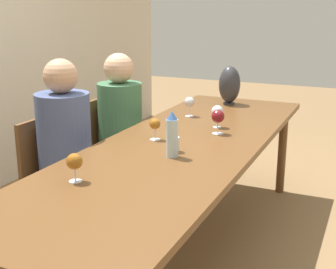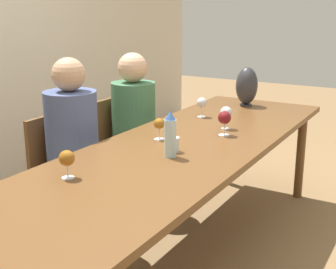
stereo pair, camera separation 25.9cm
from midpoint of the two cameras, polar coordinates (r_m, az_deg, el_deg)
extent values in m
plane|color=olive|center=(3.08, -1.10, -14.96)|extent=(14.00, 14.00, 0.00)
cube|color=brown|center=(2.77, -1.18, -1.54)|extent=(2.96, 0.91, 0.04)
cylinder|color=brown|center=(4.03, 11.97, -2.07)|extent=(0.07, 0.07, 0.73)
cylinder|color=brown|center=(4.23, 2.57, -0.91)|extent=(0.07, 0.07, 0.73)
cylinder|color=#ADCCD6|center=(2.50, -2.47, -0.51)|extent=(0.07, 0.07, 0.21)
cone|color=#33599E|center=(2.47, -2.51, 2.32)|extent=(0.06, 0.06, 0.05)
cylinder|color=silver|center=(2.61, -2.13, -1.25)|extent=(0.06, 0.06, 0.08)
cylinder|color=#2D2D33|center=(3.88, 5.55, 3.78)|extent=(0.10, 0.10, 0.01)
ellipsoid|color=#2D2D33|center=(3.85, 5.61, 6.08)|extent=(0.18, 0.18, 0.30)
cylinder|color=silver|center=(3.14, 3.64, 0.87)|extent=(0.06, 0.06, 0.00)
cylinder|color=silver|center=(3.13, 3.65, 1.56)|extent=(0.01, 0.01, 0.07)
sphere|color=silver|center=(3.11, 3.68, 2.83)|extent=(0.08, 0.08, 0.08)
cylinder|color=silver|center=(2.98, 3.59, 0.09)|extent=(0.07, 0.07, 0.00)
cylinder|color=silver|center=(2.97, 3.60, 0.82)|extent=(0.01, 0.01, 0.08)
sphere|color=maroon|center=(2.95, 3.63, 2.19)|extent=(0.08, 0.08, 0.08)
cylinder|color=silver|center=(3.44, 0.47, 2.24)|extent=(0.06, 0.06, 0.00)
cylinder|color=silver|center=(3.44, 0.47, 2.85)|extent=(0.01, 0.01, 0.07)
sphere|color=silver|center=(3.42, 0.47, 3.96)|extent=(0.07, 0.07, 0.07)
cylinder|color=silver|center=(2.85, -4.18, -0.64)|extent=(0.07, 0.07, 0.00)
cylinder|color=silver|center=(2.84, -4.20, 0.05)|extent=(0.01, 0.01, 0.07)
sphere|color=#995B19|center=(2.83, -4.22, 1.27)|extent=(0.07, 0.07, 0.07)
cylinder|color=silver|center=(2.25, -14.48, -5.59)|extent=(0.06, 0.06, 0.00)
cylinder|color=silver|center=(2.24, -14.54, -4.81)|extent=(0.01, 0.01, 0.06)
sphere|color=#995B19|center=(2.22, -14.65, -3.25)|extent=(0.08, 0.08, 0.08)
cube|color=brown|center=(3.11, -14.55, -6.07)|extent=(0.44, 0.44, 0.04)
cube|color=brown|center=(3.17, -17.65, -1.69)|extent=(0.40, 0.03, 0.40)
cylinder|color=brown|center=(2.96, -13.64, -12.05)|extent=(0.04, 0.04, 0.42)
cylinder|color=brown|center=(3.24, -9.49, -9.35)|extent=(0.04, 0.04, 0.42)
cylinder|color=brown|center=(3.19, -19.13, -10.40)|extent=(0.04, 0.04, 0.42)
cylinder|color=brown|center=(3.45, -14.80, -8.06)|extent=(0.04, 0.04, 0.42)
cube|color=brown|center=(3.64, -7.77, -2.51)|extent=(0.44, 0.44, 0.04)
cube|color=brown|center=(3.69, -10.53, 1.19)|extent=(0.40, 0.03, 0.40)
cylinder|color=brown|center=(3.48, -6.61, -7.43)|extent=(0.04, 0.04, 0.42)
cylinder|color=brown|center=(3.78, -3.65, -5.41)|extent=(0.04, 0.04, 0.42)
cylinder|color=brown|center=(3.67, -11.74, -6.36)|extent=(0.04, 0.04, 0.42)
cylinder|color=brown|center=(3.97, -8.53, -4.54)|extent=(0.04, 0.04, 0.42)
cube|color=#2D2D38|center=(3.16, -13.45, -9.81)|extent=(0.25, 0.18, 0.46)
cylinder|color=#475684|center=(3.02, -14.95, -0.57)|extent=(0.33, 0.33, 0.58)
sphere|color=tan|center=(2.93, -15.49, 6.87)|extent=(0.21, 0.21, 0.21)
cube|color=#2D2D38|center=(3.68, -6.87, -5.75)|extent=(0.25, 0.18, 0.46)
cylinder|color=#3D704C|center=(3.56, -7.93, 1.92)|extent=(0.33, 0.33, 0.54)
sphere|color=#D6A884|center=(3.49, -8.17, 8.00)|extent=(0.22, 0.22, 0.22)
camera|label=1|loc=(0.13, -92.86, -0.80)|focal=50.00mm
camera|label=2|loc=(0.13, 87.14, 0.80)|focal=50.00mm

